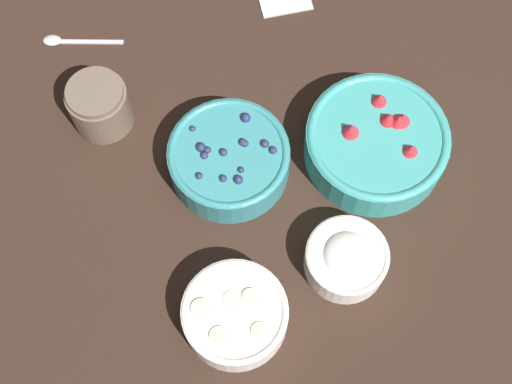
{
  "coord_description": "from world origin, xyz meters",
  "views": [
    {
      "loc": [
        -0.48,
        0.22,
        1.03
      ],
      "look_at": [
        -0.1,
        0.04,
        0.04
      ],
      "focal_mm": 50.0,
      "sensor_mm": 36.0,
      "label": 1
    }
  ],
  "objects_px": {
    "bowl_bananas": "(235,314)",
    "jar_chocolate": "(100,106)",
    "bowl_strawberries": "(376,142)",
    "bowl_cream": "(346,258)",
    "bowl_blueberries": "(229,159)"
  },
  "relations": [
    {
      "from": "bowl_strawberries",
      "to": "bowl_bananas",
      "type": "distance_m",
      "value": 0.35
    },
    {
      "from": "bowl_blueberries",
      "to": "jar_chocolate",
      "type": "height_order",
      "value": "jar_chocolate"
    },
    {
      "from": "bowl_blueberries",
      "to": "bowl_bananas",
      "type": "xyz_separation_m",
      "value": [
        -0.22,
        0.09,
        -0.0
      ]
    },
    {
      "from": "bowl_blueberries",
      "to": "bowl_cream",
      "type": "xyz_separation_m",
      "value": [
        -0.22,
        -0.09,
        -0.0
      ]
    },
    {
      "from": "bowl_cream",
      "to": "jar_chocolate",
      "type": "xyz_separation_m",
      "value": [
        0.39,
        0.24,
        0.01
      ]
    },
    {
      "from": "jar_chocolate",
      "to": "bowl_blueberries",
      "type": "bearing_deg",
      "value": -139.13
    },
    {
      "from": "bowl_bananas",
      "to": "bowl_cream",
      "type": "xyz_separation_m",
      "value": [
        0.01,
        -0.18,
        -0.0
      ]
    },
    {
      "from": "bowl_strawberries",
      "to": "bowl_bananas",
      "type": "xyz_separation_m",
      "value": [
        -0.15,
        0.31,
        -0.01
      ]
    },
    {
      "from": "bowl_bananas",
      "to": "jar_chocolate",
      "type": "xyz_separation_m",
      "value": [
        0.39,
        0.05,
        0.01
      ]
    },
    {
      "from": "bowl_strawberries",
      "to": "jar_chocolate",
      "type": "height_order",
      "value": "jar_chocolate"
    },
    {
      "from": "bowl_blueberries",
      "to": "jar_chocolate",
      "type": "distance_m",
      "value": 0.23
    },
    {
      "from": "jar_chocolate",
      "to": "bowl_strawberries",
      "type": "bearing_deg",
      "value": -123.62
    },
    {
      "from": "bowl_strawberries",
      "to": "jar_chocolate",
      "type": "xyz_separation_m",
      "value": [
        0.24,
        0.37,
        0.0
      ]
    },
    {
      "from": "bowl_cream",
      "to": "bowl_bananas",
      "type": "bearing_deg",
      "value": 91.82
    },
    {
      "from": "bowl_cream",
      "to": "jar_chocolate",
      "type": "distance_m",
      "value": 0.45
    }
  ]
}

